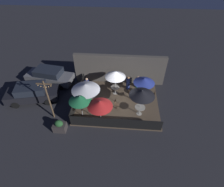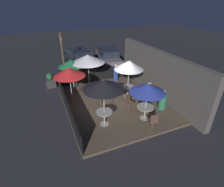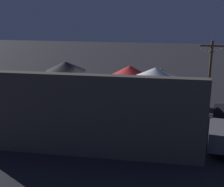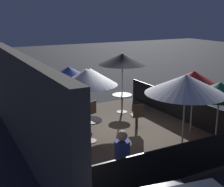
% 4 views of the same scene
% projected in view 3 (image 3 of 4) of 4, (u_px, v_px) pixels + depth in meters
% --- Properties ---
extents(ground_plane, '(60.00, 60.00, 0.00)m').
position_uv_depth(ground_plane, '(98.00, 123.00, 14.22)').
color(ground_plane, '#26262B').
extents(patio_deck, '(7.03, 5.69, 0.12)m').
position_uv_depth(patio_deck, '(98.00, 122.00, 14.20)').
color(patio_deck, brown).
rests_on(patio_deck, ground_plane).
extents(building_wall, '(8.63, 0.36, 2.99)m').
position_uv_depth(building_wall, '(80.00, 116.00, 10.89)').
color(building_wall, '#4C4742').
rests_on(building_wall, ground_plane).
extents(fence_front, '(6.83, 0.05, 0.95)m').
position_uv_depth(fence_front, '(109.00, 94.00, 16.70)').
color(fence_front, black).
rests_on(fence_front, patio_deck).
extents(fence_side_left, '(0.05, 5.49, 0.95)m').
position_uv_depth(fence_side_left, '(176.00, 115.00, 13.52)').
color(fence_side_left, black).
rests_on(fence_side_left, patio_deck).
extents(patio_umbrella_0, '(1.82, 1.82, 2.04)m').
position_uv_depth(patio_umbrella_0, '(43.00, 86.00, 13.18)').
color(patio_umbrella_0, '#B2B2B7').
rests_on(patio_umbrella_0, patio_deck).
extents(patio_umbrella_1, '(1.78, 1.78, 2.42)m').
position_uv_depth(patio_umbrella_1, '(99.00, 82.00, 12.46)').
color(patio_umbrella_1, '#B2B2B7').
rests_on(patio_umbrella_1, patio_deck).
extents(patio_umbrella_2, '(1.93, 1.93, 2.45)m').
position_uv_depth(patio_umbrella_2, '(66.00, 66.00, 15.04)').
color(patio_umbrella_2, '#B2B2B7').
rests_on(patio_umbrella_2, patio_deck).
extents(patio_umbrella_3, '(1.71, 1.71, 2.12)m').
position_uv_depth(patio_umbrella_3, '(161.00, 73.00, 14.99)').
color(patio_umbrella_3, '#B2B2B7').
rests_on(patio_umbrella_3, patio_deck).
extents(patio_umbrella_4, '(1.86, 1.86, 2.16)m').
position_uv_depth(patio_umbrella_4, '(130.00, 70.00, 15.64)').
color(patio_umbrella_4, '#B2B2B7').
rests_on(patio_umbrella_4, patio_deck).
extents(patio_umbrella_5, '(2.25, 2.25, 2.40)m').
position_uv_depth(patio_umbrella_5, '(155.00, 73.00, 13.94)').
color(patio_umbrella_5, '#B2B2B7').
rests_on(patio_umbrella_5, patio_deck).
extents(dining_table_0, '(0.88, 0.88, 0.71)m').
position_uv_depth(dining_table_0, '(45.00, 113.00, 13.53)').
color(dining_table_0, '#9E998E').
rests_on(dining_table_0, patio_deck).
extents(dining_table_1, '(0.78, 0.78, 0.73)m').
position_uv_depth(dining_table_1, '(99.00, 118.00, 12.90)').
color(dining_table_1, '#9E998E').
rests_on(dining_table_1, patio_deck).
extents(dining_table_2, '(0.81, 0.81, 0.76)m').
position_uv_depth(dining_table_2, '(67.00, 98.00, 15.50)').
color(dining_table_2, '#9E998E').
rests_on(dining_table_2, patio_deck).
extents(patio_chair_0, '(0.48, 0.48, 0.94)m').
position_uv_depth(patio_chair_0, '(103.00, 105.00, 14.78)').
color(patio_chair_0, '#4C3828').
rests_on(patio_chair_0, patio_deck).
extents(patio_chair_1, '(0.46, 0.46, 0.92)m').
position_uv_depth(patio_chair_1, '(26.00, 112.00, 13.83)').
color(patio_chair_1, '#4C3828').
rests_on(patio_chair_1, patio_deck).
extents(patio_chair_2, '(0.51, 0.51, 0.93)m').
position_uv_depth(patio_chair_2, '(71.00, 113.00, 13.73)').
color(patio_chair_2, '#4C3828').
rests_on(patio_chair_2, patio_deck).
extents(patron_0, '(0.46, 0.46, 1.19)m').
position_uv_depth(patron_0, '(42.00, 127.00, 12.13)').
color(patron_0, '#236642').
rests_on(patron_0, patio_deck).
extents(patron_1, '(0.47, 0.47, 1.36)m').
position_uv_depth(patron_1, '(66.00, 123.00, 12.31)').
color(patron_1, navy).
rests_on(patron_1, patio_deck).
extents(patron_2, '(0.51, 0.51, 1.34)m').
position_uv_depth(patron_2, '(164.00, 124.00, 12.17)').
color(patron_2, navy).
rests_on(patron_2, patio_deck).
extents(planter_box, '(0.94, 0.66, 1.02)m').
position_uv_depth(planter_box, '(186.00, 97.00, 16.57)').
color(planter_box, '#332D2D').
rests_on(planter_box, ground_plane).
extents(light_post, '(1.10, 0.12, 3.63)m').
position_uv_depth(light_post, '(210.00, 74.00, 14.81)').
color(light_post, brown).
rests_on(light_post, ground_plane).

